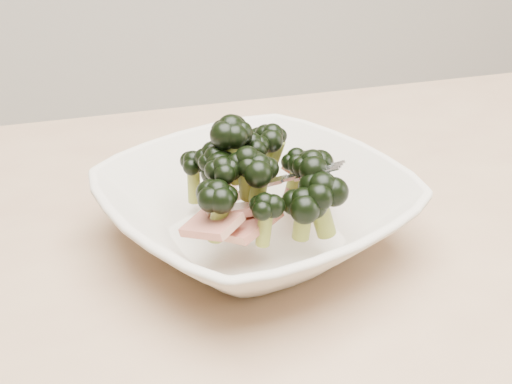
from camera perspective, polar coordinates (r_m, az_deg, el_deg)
dining_table at (r=0.67m, az=7.76°, el=-13.28°), size 1.20×0.80×0.75m
broccoli_dish at (r=0.62m, az=0.00°, el=-0.97°), size 0.33×0.33×0.12m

